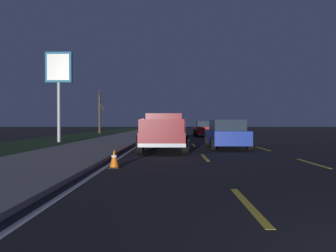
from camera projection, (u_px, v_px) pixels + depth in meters
ground at (205, 137)px, 28.55m from camera, size 144.00×144.00×0.00m
sidewalk_shoulder at (126, 137)px, 28.68m from camera, size 108.00×4.00×0.12m
grass_verge at (74, 137)px, 28.76m from camera, size 108.00×6.00×0.01m
lane_markings at (173, 136)px, 31.84m from camera, size 108.24×7.04×0.01m
pickup_truck at (164, 132)px, 15.51m from camera, size 5.43×2.29×1.87m
sedan_green at (219, 127)px, 42.24m from camera, size 4.45×2.11×1.54m
sedan_red at (204, 129)px, 30.54m from camera, size 4.41×2.03×1.54m
sedan_blue at (226, 134)px, 16.31m from camera, size 4.41×2.04×1.54m
gas_price_sign at (59, 75)px, 21.72m from camera, size 0.27×1.90×6.48m
bare_tree_far at (100, 112)px, 38.90m from camera, size 1.78×1.08×5.68m
traffic_cone_near at (114, 159)px, 9.32m from camera, size 0.36×0.36×0.58m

